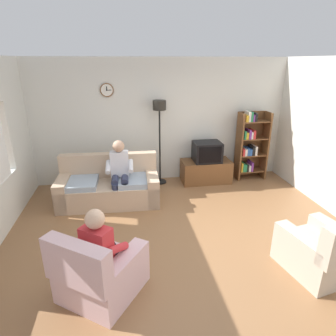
# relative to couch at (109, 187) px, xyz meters

# --- Properties ---
(ground_plane) EXTENTS (12.00, 12.00, 0.00)m
(ground_plane) POSITION_rel_couch_xyz_m (1.20, -1.57, -0.31)
(ground_plane) COLOR #8C603D
(back_wall_assembly) EXTENTS (6.20, 0.17, 2.70)m
(back_wall_assembly) POSITION_rel_couch_xyz_m (1.20, 1.09, 1.04)
(back_wall_assembly) COLOR silver
(back_wall_assembly) RESTS_ON ground_plane
(couch) EXTENTS (1.93, 0.95, 0.90)m
(couch) POSITION_rel_couch_xyz_m (0.00, 0.00, 0.00)
(couch) COLOR tan
(couch) RESTS_ON ground_plane
(tv_stand) EXTENTS (1.10, 0.56, 0.50)m
(tv_stand) POSITION_rel_couch_xyz_m (2.15, 0.68, -0.06)
(tv_stand) COLOR brown
(tv_stand) RESTS_ON ground_plane
(tv) EXTENTS (0.60, 0.49, 0.44)m
(tv) POSITION_rel_couch_xyz_m (2.15, 0.66, 0.41)
(tv) COLOR black
(tv) RESTS_ON tv_stand
(bookshelf) EXTENTS (0.68, 0.36, 1.58)m
(bookshelf) POSITION_rel_couch_xyz_m (3.19, 0.75, 0.49)
(bookshelf) COLOR brown
(bookshelf) RESTS_ON ground_plane
(floor_lamp) EXTENTS (0.28, 0.28, 1.85)m
(floor_lamp) POSITION_rel_couch_xyz_m (1.11, 0.78, 1.14)
(floor_lamp) COLOR black
(floor_lamp) RESTS_ON ground_plane
(armchair_near_window) EXTENTS (1.16, 1.18, 0.90)m
(armchair_near_window) POSITION_rel_couch_xyz_m (-0.03, -2.42, -0.02)
(armchair_near_window) COLOR beige
(armchair_near_window) RESTS_ON ground_plane
(armchair_near_bookshelf) EXTENTS (0.96, 1.02, 0.90)m
(armchair_near_bookshelf) POSITION_rel_couch_xyz_m (2.78, -2.47, -0.02)
(armchair_near_bookshelf) COLOR #BCAD99
(armchair_near_bookshelf) RESTS_ON ground_plane
(person_on_couch) EXTENTS (0.52, 0.55, 1.24)m
(person_on_couch) POSITION_rel_couch_xyz_m (0.23, -0.11, 0.39)
(person_on_couch) COLOR silver
(person_on_couch) RESTS_ON ground_plane
(person_in_left_armchair) EXTENTS (0.62, 0.64, 1.12)m
(person_in_left_armchair) POSITION_rel_couch_xyz_m (0.02, -2.35, 0.29)
(person_in_left_armchair) COLOR red
(person_in_left_armchair) RESTS_ON ground_plane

